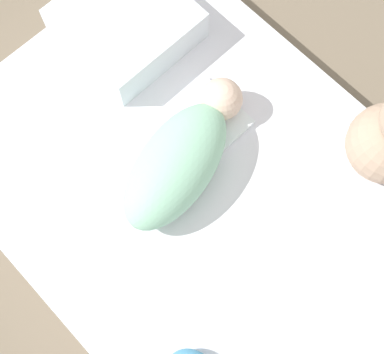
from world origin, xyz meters
name	(u,v)px	position (x,y,z in m)	size (l,w,h in m)	color
ground_plane	(206,207)	(0.00, 0.00, 0.00)	(12.00, 12.00, 0.00)	#7A6B56
bed_mattress	(207,200)	(0.00, 0.00, 0.08)	(1.41, 1.00, 0.16)	white
burp_cloth	(209,117)	(-0.15, 0.15, 0.17)	(0.20, 0.16, 0.02)	white
swaddled_baby	(182,156)	(-0.10, 0.00, 0.23)	(0.28, 0.49, 0.15)	#99D6B2
pillow	(126,24)	(-0.51, 0.17, 0.21)	(0.34, 0.34, 0.11)	white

